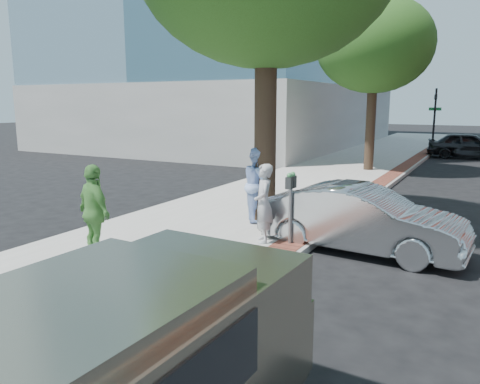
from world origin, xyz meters
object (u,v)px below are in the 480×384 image
Objects in this scene: parking_meter at (291,193)px; person_officer at (258,184)px; person_green at (95,212)px; bg_car at (469,145)px; sedan_silver at (362,219)px; person_gray at (264,203)px.

person_officer reaches higher than parking_meter.
bg_car is (5.03, 22.07, -0.32)m from person_green.
person_officer is 2.83m from sedan_silver.
person_officer reaches higher than person_green.
parking_meter reaches higher than bg_car.
parking_meter is 0.84× the size of person_green.
person_green reaches higher than person_gray.
person_green is at bearing -137.05° from parking_meter.
person_gray is 3.30m from person_green.
sedan_silver is 0.98× the size of bg_car.
person_gray is at bearing 118.09° from sedan_silver.
sedan_silver is at bearing -122.64° from person_green.
parking_meter is at bearing 76.04° from person_gray.
bg_car reaches higher than sedan_silver.
person_green reaches higher than parking_meter.
sedan_silver is at bearing 172.89° from bg_car.
sedan_silver is 18.87m from bg_car.
person_gray is at bearing 177.03° from person_officer.
person_gray reaches higher than sedan_silver.
person_green is at bearing 163.03° from bg_car.
person_gray is (-0.53, -0.15, -0.24)m from parking_meter.
person_gray is 0.91× the size of person_officer.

